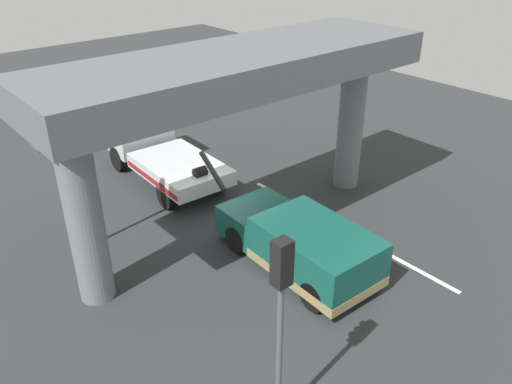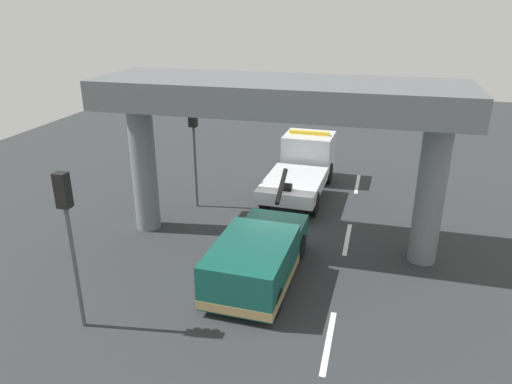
# 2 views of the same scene
# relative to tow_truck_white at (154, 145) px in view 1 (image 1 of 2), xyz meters

# --- Properties ---
(ground_plane) EXTENTS (60.00, 40.00, 0.10)m
(ground_plane) POSITION_rel_tow_truck_white_xyz_m (-4.62, 0.03, -1.25)
(ground_plane) COLOR #2D3033
(lane_stripe_west) EXTENTS (2.60, 0.16, 0.01)m
(lane_stripe_west) POSITION_rel_tow_truck_white_xyz_m (-10.62, -2.50, -1.20)
(lane_stripe_west) COLOR silver
(lane_stripe_west) RESTS_ON ground
(lane_stripe_mid) EXTENTS (2.60, 0.16, 0.01)m
(lane_stripe_mid) POSITION_rel_tow_truck_white_xyz_m (-4.62, -2.50, -1.20)
(lane_stripe_mid) COLOR silver
(lane_stripe_mid) RESTS_ON ground
(lane_stripe_east) EXTENTS (2.60, 0.16, 0.01)m
(lane_stripe_east) POSITION_rel_tow_truck_white_xyz_m (1.38, -2.50, -1.20)
(lane_stripe_east) COLOR silver
(lane_stripe_east) RESTS_ON ground
(tow_truck_white) EXTENTS (7.29, 2.61, 2.46)m
(tow_truck_white) POSITION_rel_tow_truck_white_xyz_m (0.00, 0.00, 0.00)
(tow_truck_white) COLOR silver
(tow_truck_white) RESTS_ON ground
(towed_van_green) EXTENTS (5.27, 2.37, 1.58)m
(towed_van_green) POSITION_rel_tow_truck_white_xyz_m (-8.24, 0.03, -0.42)
(towed_van_green) COLOR #145147
(towed_van_green) RESTS_ON ground
(overpass_structure) EXTENTS (3.60, 12.18, 5.88)m
(overpass_structure) POSITION_rel_tow_truck_white_xyz_m (-5.54, 0.03, 3.70)
(overpass_structure) COLOR slate
(overpass_structure) RESTS_ON ground
(traffic_light_near) EXTENTS (0.39, 0.32, 4.42)m
(traffic_light_near) POSITION_rel_tow_truck_white_xyz_m (-11.61, 4.05, 2.02)
(traffic_light_near) COLOR #515456
(traffic_light_near) RESTS_ON ground
(traffic_light_far) EXTENTS (0.39, 0.32, 4.40)m
(traffic_light_far) POSITION_rel_tow_truck_white_xyz_m (-3.11, 4.05, 2.01)
(traffic_light_far) COLOR #515456
(traffic_light_far) RESTS_ON ground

